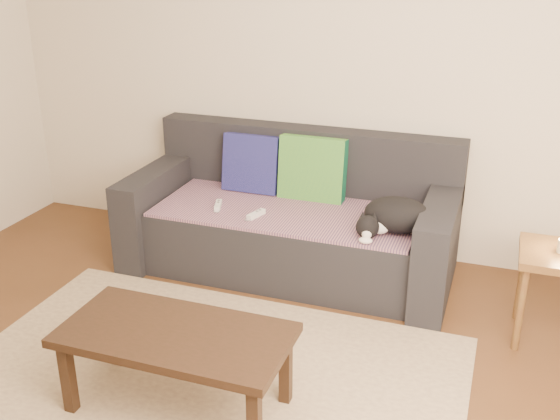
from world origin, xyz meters
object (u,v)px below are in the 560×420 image
(sofa, at_px, (292,223))
(wii_remote_b, at_px, (256,214))
(wii_remote_a, at_px, (218,205))
(cat, at_px, (395,216))
(side_table, at_px, (560,268))
(coffee_table, at_px, (176,341))

(sofa, xyz_separation_m, wii_remote_b, (-0.14, -0.27, 0.15))
(wii_remote_a, height_order, wii_remote_b, same)
(wii_remote_a, bearing_deg, sofa, -81.92)
(cat, height_order, side_table, cat)
(wii_remote_a, relative_size, wii_remote_b, 1.00)
(cat, relative_size, wii_remote_b, 3.19)
(sofa, height_order, cat, sofa)
(wii_remote_b, bearing_deg, wii_remote_a, 95.03)
(sofa, xyz_separation_m, side_table, (1.61, -0.37, 0.12))
(sofa, xyz_separation_m, cat, (0.70, -0.21, 0.23))
(coffee_table, bearing_deg, side_table, 36.03)
(sofa, distance_m, cat, 0.77)
(wii_remote_a, xyz_separation_m, wii_remote_b, (0.29, -0.06, 0.00))
(sofa, distance_m, wii_remote_a, 0.50)
(sofa, bearing_deg, side_table, -12.97)
(wii_remote_b, distance_m, side_table, 1.76)
(cat, xyz_separation_m, coffee_table, (-0.73, -1.35, -0.18))
(cat, distance_m, side_table, 0.92)
(cat, relative_size, wii_remote_a, 3.19)
(wii_remote_a, distance_m, coffee_table, 1.41)
(side_table, xyz_separation_m, coffee_table, (-1.63, -1.19, -0.07))
(wii_remote_a, height_order, side_table, side_table)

